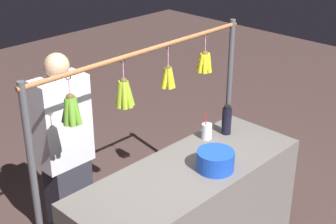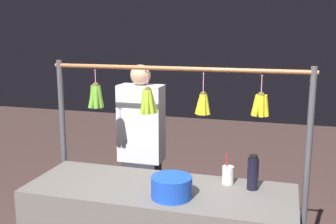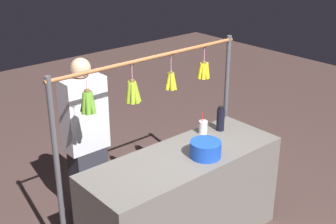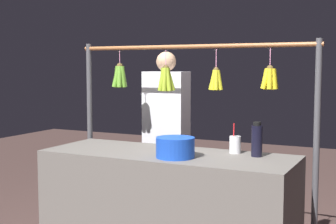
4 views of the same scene
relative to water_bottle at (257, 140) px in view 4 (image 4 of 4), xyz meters
The scene contains 6 objects.
market_counter 0.82m from the water_bottle, 13.97° to the left, with size 1.76×0.65×0.87m, color #66605B.
display_rack 0.69m from the water_bottle, 22.01° to the right, with size 1.93×0.13×1.66m.
water_bottle is the anchor object (origin of this frame).
blue_bucket 0.55m from the water_bottle, 30.31° to the left, with size 0.26×0.26×0.14m, color blue.
drink_cup 0.18m from the water_bottle, 17.97° to the right, with size 0.08×0.08×0.21m.
vendor_person 1.24m from the water_bottle, 33.93° to the right, with size 0.38×0.21×1.60m.
Camera 4 is at (-1.47, 2.96, 1.47)m, focal length 51.48 mm.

